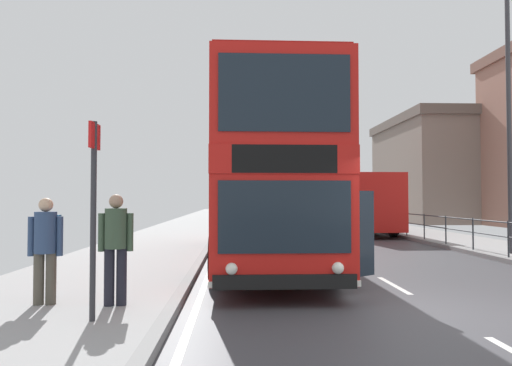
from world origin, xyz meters
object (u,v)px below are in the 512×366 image
at_px(bare_tree_far_00, 326,185).
at_px(pedestrian_companion, 116,242).
at_px(pedestrian_with_backpack, 46,242).
at_px(background_building_01, 451,169).
at_px(double_decker_bus_main, 263,179).
at_px(background_bus_far_lane, 349,202).
at_px(street_lamp_far_side, 509,92).
at_px(bus_stop_sign_near, 94,198).

bearing_deg(bare_tree_far_00, pedestrian_companion, -105.20).
relative_size(pedestrian_with_backpack, background_building_01, 0.13).
bearing_deg(pedestrian_with_backpack, double_decker_bus_main, 56.90).
xyz_separation_m(background_bus_far_lane, bare_tree_far_00, (2.54, 20.35, 1.49)).
xyz_separation_m(pedestrian_companion, background_building_01, (19.21, 30.71, 3.05)).
relative_size(pedestrian_companion, street_lamp_far_side, 0.20).
height_order(bus_stop_sign_near, bare_tree_far_00, bare_tree_far_00).
bearing_deg(double_decker_bus_main, pedestrian_with_backpack, -123.10).
relative_size(background_bus_far_lane, background_building_01, 0.87).
height_order(background_bus_far_lane, background_building_01, background_building_01).
xyz_separation_m(pedestrian_with_backpack, bare_tree_far_00, (11.68, 38.67, 2.00)).
height_order(bus_stop_sign_near, background_building_01, background_building_01).
relative_size(double_decker_bus_main, pedestrian_with_backpack, 6.88).
distance_m(double_decker_bus_main, bus_stop_sign_near, 7.40).
bearing_deg(double_decker_bus_main, street_lamp_far_side, 6.48).
xyz_separation_m(background_bus_far_lane, street_lamp_far_side, (2.27, -11.67, 3.46)).
bearing_deg(bus_stop_sign_near, pedestrian_companion, 85.50).
distance_m(bus_stop_sign_near, street_lamp_far_side, 13.33).
relative_size(background_bus_far_lane, bare_tree_far_00, 1.86).
bearing_deg(street_lamp_far_side, background_bus_far_lane, 101.00).
distance_m(background_bus_far_lane, pedestrian_with_backpack, 20.48).
relative_size(background_bus_far_lane, bus_stop_sign_near, 3.98).
bearing_deg(street_lamp_far_side, bare_tree_far_00, 89.52).
distance_m(pedestrian_companion, background_building_01, 36.35).
bearing_deg(background_building_01, bus_stop_sign_near, -121.35).
bearing_deg(background_building_01, pedestrian_companion, -122.02).
bearing_deg(background_building_01, background_bus_far_lane, -132.45).
bearing_deg(pedestrian_companion, street_lamp_far_side, 33.47).
xyz_separation_m(pedestrian_companion, bus_stop_sign_near, (-0.07, -0.95, 0.70)).
height_order(background_bus_far_lane, pedestrian_companion, background_bus_far_lane).
bearing_deg(double_decker_bus_main, pedestrian_companion, -113.93).
bearing_deg(bus_stop_sign_near, background_bus_far_lane, 67.39).
bearing_deg(pedestrian_with_backpack, bus_stop_sign_near, -45.99).
height_order(background_bus_far_lane, pedestrian_with_backpack, background_bus_far_lane).
bearing_deg(bus_stop_sign_near, double_decker_bus_main, 68.52).
bearing_deg(pedestrian_with_backpack, background_building_01, 56.35).
height_order(double_decker_bus_main, bare_tree_far_00, bare_tree_far_00).
xyz_separation_m(street_lamp_far_side, background_building_01, (8.93, 23.91, -0.91)).
relative_size(background_bus_far_lane, pedestrian_companion, 6.27).
relative_size(double_decker_bus_main, background_building_01, 0.92).
bearing_deg(pedestrian_companion, double_decker_bus_main, 66.07).
bearing_deg(pedestrian_companion, bus_stop_sign_near, -94.50).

